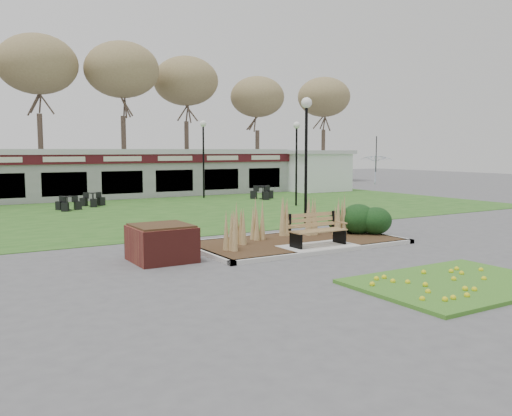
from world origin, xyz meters
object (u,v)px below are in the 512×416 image
brick_planter (162,243)px  service_hut (316,170)px  park_bench (316,229)px  bistro_set_b (93,202)px  lamp_post_near_right (306,133)px  patio_umbrella (376,169)px  bistro_set_a (68,206)px  lamp_post_mid_right (297,145)px  lamp_post_far_right (203,142)px  food_pavilion (115,173)px  bistro_set_c (263,195)px

brick_planter → service_hut: service_hut is taller
park_bench → brick_planter: park_bench is taller
brick_planter → bistro_set_b: (1.94, 14.57, -0.23)m
lamp_post_near_right → patio_umbrella: (11.81, 8.79, -1.83)m
park_bench → bistro_set_a: (-3.97, 14.00, -0.35)m
lamp_post_mid_right → bistro_set_a: (-10.51, 3.72, -2.88)m
service_hut → lamp_post_far_right: bearing=-173.7°
park_bench → food_pavilion: size_ratio=0.07×
lamp_post_mid_right → lamp_post_far_right: bearing=108.2°
brick_planter → service_hut: size_ratio=0.34×
brick_planter → lamp_post_near_right: (6.92, 3.21, 3.00)m
park_bench → bistro_set_a: 14.56m
bistro_set_b → park_bench: bearing=-80.9°
park_bench → lamp_post_near_right: size_ratio=0.36×
lamp_post_near_right → lamp_post_mid_right: lamp_post_near_right is taller
lamp_post_near_right → bistro_set_a: (-6.49, 10.04, -3.23)m
bistro_set_b → lamp_post_far_right: bearing=11.8°
service_hut → bistro_set_c: (-6.45, -3.42, -1.18)m
bistro_set_b → bistro_set_c: bearing=-5.9°
lamp_post_far_right → bistro_set_b: size_ratio=3.65×
service_hut → bistro_set_a: 17.91m
brick_planter → lamp_post_near_right: size_ratio=0.31×
lamp_post_far_right → patio_umbrella: (9.90, -4.00, -1.69)m
lamp_post_near_right → brick_planter: bearing=-155.1°
bistro_set_a → patio_umbrella: bearing=-3.9°
lamp_post_near_right → lamp_post_mid_right: (4.03, 6.32, -0.36)m
park_bench → bistro_set_c: size_ratio=1.24×
brick_planter → patio_umbrella: size_ratio=0.58×
lamp_post_mid_right → patio_umbrella: 8.29m
brick_planter → bistro_set_a: size_ratio=1.22×
bistro_set_a → lamp_post_mid_right: bearing=-19.5°
bistro_set_a → patio_umbrella: patio_umbrella is taller
food_pavilion → lamp_post_mid_right: size_ratio=5.76×
bistro_set_c → lamp_post_near_right: bearing=-113.6°
service_hut → lamp_post_far_right: lamp_post_far_right is taller
lamp_post_mid_right → bistro_set_a: size_ratio=3.48×
bistro_set_a → food_pavilion: bearing=55.2°
food_pavilion → lamp_post_near_right: 16.08m
food_pavilion → brick_planter: bearing=-103.1°
service_hut → lamp_post_mid_right: 10.34m
park_bench → patio_umbrella: (14.32, 12.75, 1.05)m
service_hut → bistro_set_a: size_ratio=3.58×
park_bench → brick_planter: size_ratio=1.13×
brick_planter → bistro_set_a: bearing=88.1°
food_pavilion → lamp_post_near_right: size_ratio=5.16×
service_hut → bistro_set_b: (-15.96, -2.43, -1.21)m
bistro_set_c → patio_umbrella: size_ratio=0.53×
food_pavilion → bistro_set_c: food_pavilion is taller
food_pavilion → lamp_post_near_right: (2.52, -15.75, 2.00)m
service_hut → patio_umbrella: size_ratio=1.70×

